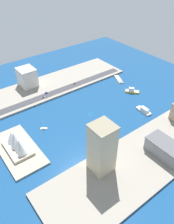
# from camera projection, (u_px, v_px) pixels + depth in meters

# --- Properties ---
(ground_plane) EXTENTS (440.00, 440.00, 0.00)m
(ground_plane) POSITION_uv_depth(u_px,v_px,m) (90.00, 114.00, 299.04)
(ground_plane) COLOR navy
(quay_west) EXTENTS (70.00, 240.00, 2.41)m
(quay_west) POSITION_uv_depth(u_px,v_px,m) (145.00, 157.00, 237.88)
(quay_west) COLOR gray
(quay_west) RESTS_ON ground_plane
(quay_east) EXTENTS (70.00, 240.00, 2.41)m
(quay_east) POSITION_uv_depth(u_px,v_px,m) (53.00, 85.00, 358.74)
(quay_east) COLOR gray
(quay_east) RESTS_ON ground_plane
(peninsula_point) EXTENTS (75.40, 37.50, 2.00)m
(peninsula_point) POSITION_uv_depth(u_px,v_px,m) (18.00, 150.00, 246.39)
(peninsula_point) COLOR #A89E89
(peninsula_point) RESTS_ON ground_plane
(road_strip) EXTENTS (12.89, 228.00, 0.15)m
(road_strip) POSITION_uv_depth(u_px,v_px,m) (61.00, 90.00, 343.24)
(road_strip) COLOR #38383D
(road_strip) RESTS_ON quay_east
(barge_flat_brown) EXTENTS (28.64, 18.70, 2.91)m
(barge_flat_brown) POSITION_uv_depth(u_px,v_px,m) (119.00, 79.00, 372.53)
(barge_flat_brown) COLOR brown
(barge_flat_brown) RESTS_ON ground_plane
(sailboat_small_white) EXTENTS (6.67, 8.82, 12.89)m
(sailboat_small_white) POSITION_uv_depth(u_px,v_px,m) (44.00, 128.00, 274.66)
(sailboat_small_white) COLOR white
(sailboat_small_white) RESTS_ON ground_plane
(ferry_white_commuter) EXTENTS (24.21, 9.38, 6.46)m
(ferry_white_commuter) POSITION_uv_depth(u_px,v_px,m) (144.00, 110.00, 301.91)
(ferry_white_commuter) COLOR silver
(ferry_white_commuter) RESTS_ON ground_plane
(ferry_yellow_fast) EXTENTS (20.19, 18.33, 7.61)m
(ferry_yellow_fast) POSITION_uv_depth(u_px,v_px,m) (132.00, 91.00, 341.09)
(ferry_yellow_fast) COLOR yellow
(ferry_yellow_fast) RESTS_ON ground_plane
(warehouse_low_gray) EXTENTS (40.74, 21.93, 15.57)m
(warehouse_low_gray) POSITION_uv_depth(u_px,v_px,m) (165.00, 149.00, 234.67)
(warehouse_low_gray) COLOR gray
(warehouse_low_gray) RESTS_ON quay_west
(hotel_broad_white) EXTENTS (28.42, 24.78, 28.04)m
(hotel_broad_white) POSITION_uv_depth(u_px,v_px,m) (27.00, 77.00, 346.78)
(hotel_broad_white) COLOR silver
(hotel_broad_white) RESTS_ON quay_east
(office_block_beige) EXTENTS (21.48, 21.24, 54.65)m
(office_block_beige) POSITION_uv_depth(u_px,v_px,m) (102.00, 148.00, 208.32)
(office_block_beige) COLOR #C6B793
(office_block_beige) RESTS_ON quay_west
(hatchback_blue) EXTENTS (2.08, 4.67, 1.74)m
(hatchback_blue) POSITION_uv_depth(u_px,v_px,m) (46.00, 93.00, 334.98)
(hatchback_blue) COLOR black
(hatchback_blue) RESTS_ON road_strip
(sedan_silver) EXTENTS (2.05, 5.09, 1.45)m
(sedan_silver) POSITION_uv_depth(u_px,v_px,m) (43.00, 97.00, 325.60)
(sedan_silver) COLOR black
(sedan_silver) RESTS_ON road_strip
(taxi_yellow_cab) EXTENTS (1.94, 4.56, 1.65)m
(taxi_yellow_cab) POSITION_uv_depth(u_px,v_px,m) (74.00, 84.00, 357.04)
(taxi_yellow_cab) COLOR black
(taxi_yellow_cab) RESTS_ON road_strip
(traffic_light_waterfront) EXTENTS (0.36, 0.36, 6.50)m
(traffic_light_waterfront) POSITION_uv_depth(u_px,v_px,m) (46.00, 96.00, 321.63)
(traffic_light_waterfront) COLOR black
(traffic_light_waterfront) RESTS_ON quay_east
(opera_landmark) EXTENTS (38.78, 23.09, 21.47)m
(opera_landmark) POSITION_uv_depth(u_px,v_px,m) (16.00, 143.00, 241.37)
(opera_landmark) COLOR #BCAD93
(opera_landmark) RESTS_ON peninsula_point
(park_tree_cluster) EXTENTS (14.68, 12.19, 8.70)m
(park_tree_cluster) POSITION_uv_depth(u_px,v_px,m) (163.00, 143.00, 244.71)
(park_tree_cluster) COLOR brown
(park_tree_cluster) RESTS_ON quay_west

